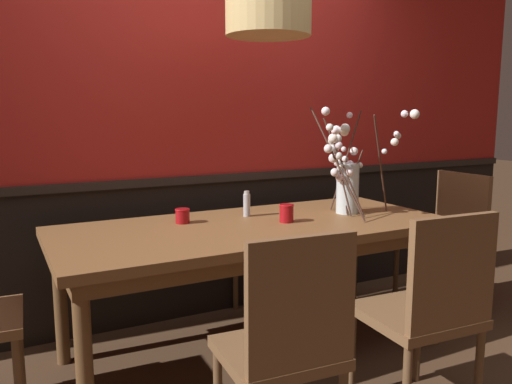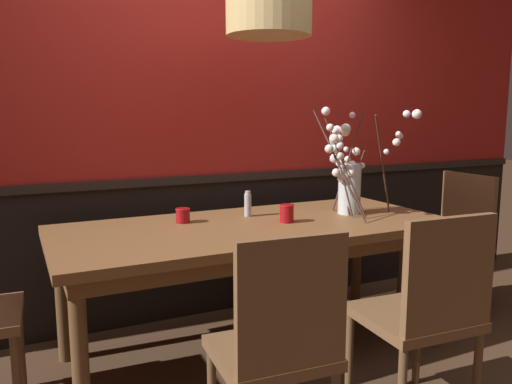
% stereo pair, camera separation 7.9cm
% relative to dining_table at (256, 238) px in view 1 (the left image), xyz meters
% --- Properties ---
extents(ground_plane, '(24.00, 24.00, 0.00)m').
position_rel_dining_table_xyz_m(ground_plane, '(0.00, 0.00, -0.66)').
color(ground_plane, '#4C3321').
extents(back_wall, '(5.61, 0.14, 2.84)m').
position_rel_dining_table_xyz_m(back_wall, '(0.00, 0.73, 0.74)').
color(back_wall, black).
rests_on(back_wall, ground).
extents(dining_table, '(2.14, 0.94, 0.74)m').
position_rel_dining_table_xyz_m(dining_table, '(0.00, 0.00, 0.00)').
color(dining_table, brown).
rests_on(dining_table, ground).
extents(chair_near_side_right, '(0.48, 0.47, 0.94)m').
position_rel_dining_table_xyz_m(chair_near_side_right, '(0.36, -0.90, -0.14)').
color(chair_near_side_right, brown).
rests_on(chair_near_side_right, ground).
extents(chair_head_east_end, '(0.44, 0.46, 0.94)m').
position_rel_dining_table_xyz_m(chair_head_east_end, '(1.46, -0.03, -0.13)').
color(chair_head_east_end, brown).
rests_on(chair_head_east_end, ground).
extents(chair_near_side_left, '(0.45, 0.43, 0.94)m').
position_rel_dining_table_xyz_m(chair_near_side_left, '(-0.35, -0.91, -0.14)').
color(chair_near_side_left, brown).
rests_on(chair_near_side_left, ground).
extents(chair_far_side_right, '(0.47, 0.46, 0.90)m').
position_rel_dining_table_xyz_m(chair_far_side_right, '(0.33, 0.91, -0.16)').
color(chair_far_side_right, brown).
rests_on(chair_far_side_right, ground).
extents(vase_with_blossoms, '(0.58, 0.49, 0.63)m').
position_rel_dining_table_xyz_m(vase_with_blossoms, '(0.60, -0.02, 0.31)').
color(vase_with_blossoms, silver).
rests_on(vase_with_blossoms, dining_table).
extents(candle_holder_nearer_center, '(0.08, 0.08, 0.08)m').
position_rel_dining_table_xyz_m(candle_holder_nearer_center, '(-0.35, 0.20, 0.12)').
color(candle_holder_nearer_center, '#9E0F14').
rests_on(candle_holder_nearer_center, dining_table).
extents(candle_holder_nearer_edge, '(0.08, 0.08, 0.10)m').
position_rel_dining_table_xyz_m(candle_holder_nearer_edge, '(0.17, -0.04, 0.13)').
color(candle_holder_nearer_edge, '#9E0F14').
rests_on(candle_holder_nearer_edge, dining_table).
extents(condiment_bottle, '(0.04, 0.04, 0.15)m').
position_rel_dining_table_xyz_m(condiment_bottle, '(0.05, 0.20, 0.15)').
color(condiment_bottle, '#ADADB2').
rests_on(condiment_bottle, dining_table).
extents(pendant_lamp, '(0.45, 0.45, 1.09)m').
position_rel_dining_table_xyz_m(pendant_lamp, '(0.10, 0.04, 1.22)').
color(pendant_lamp, tan).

